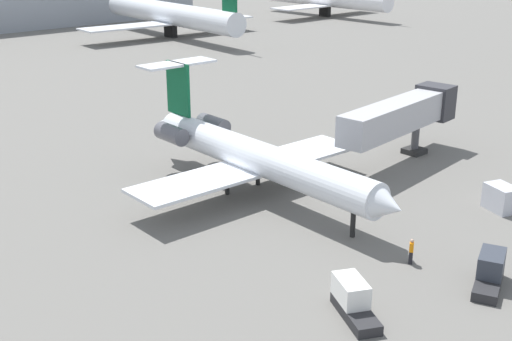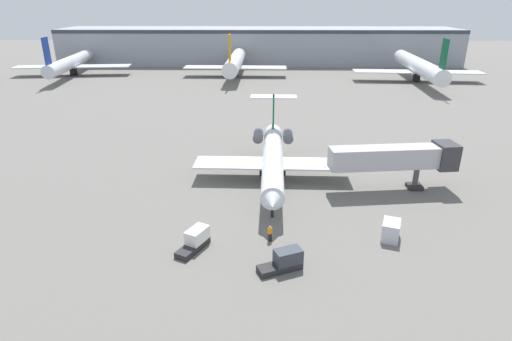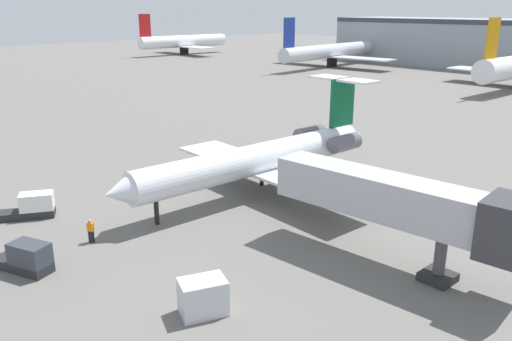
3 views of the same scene
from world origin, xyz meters
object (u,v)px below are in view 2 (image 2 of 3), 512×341
(parked_airliner_west_mid, at_px, (72,62))
(parked_airliner_east_mid, at_px, (418,66))
(jet_bridge, at_px, (401,157))
(ground_crew_marshaller, at_px, (270,233))
(regional_jet, at_px, (273,156))
(baggage_tug_lead, at_px, (284,261))
(baggage_tug_trailing, at_px, (195,240))
(cargo_container_uld, at_px, (391,230))
(parked_airliner_centre, at_px, (235,62))

(parked_airliner_west_mid, bearing_deg, parked_airliner_east_mid, -4.76)
(jet_bridge, xyz_separation_m, ground_crew_marshaller, (-16.28, -12.62, -3.41))
(regional_jet, xyz_separation_m, parked_airliner_east_mid, (43.20, 71.92, 1.17))
(parked_airliner_east_mid, bearing_deg, regional_jet, -121.00)
(baggage_tug_lead, bearing_deg, jet_bridge, 48.97)
(parked_airliner_west_mid, bearing_deg, baggage_tug_trailing, -61.60)
(regional_jet, bearing_deg, jet_bridge, -10.83)
(baggage_tug_lead, distance_m, cargo_container_uld, 12.07)
(baggage_tug_trailing, distance_m, parked_airliner_west_mid, 110.94)
(ground_crew_marshaller, xyz_separation_m, parked_airliner_centre, (-9.24, 95.15, 3.61))
(ground_crew_marshaller, distance_m, cargo_container_uld, 12.09)
(baggage_tug_trailing, bearing_deg, regional_jet, 65.37)
(parked_airliner_west_mid, bearing_deg, baggage_tug_lead, -58.77)
(jet_bridge, xyz_separation_m, cargo_container_uld, (-4.21, -12.03, -3.30))
(regional_jet, height_order, parked_airliner_centre, parked_airliner_centre)
(baggage_tug_lead, distance_m, parked_airliner_centre, 100.45)
(cargo_container_uld, xyz_separation_m, parked_airliner_east_mid, (31.71, 86.95, 3.44))
(jet_bridge, relative_size, baggage_tug_lead, 3.78)
(regional_jet, xyz_separation_m, baggage_tug_trailing, (-7.79, -16.98, -2.40))
(baggage_tug_lead, height_order, cargo_container_uld, cargo_container_uld)
(regional_jet, height_order, cargo_container_uld, regional_jet)
(regional_jet, xyz_separation_m, jet_bridge, (15.70, -3.00, 1.03))
(baggage_tug_trailing, bearing_deg, jet_bridge, 30.76)
(parked_airliner_west_mid, bearing_deg, parked_airliner_centre, -1.17)
(jet_bridge, bearing_deg, parked_airliner_centre, 107.18)
(regional_jet, bearing_deg, parked_airliner_east_mid, 59.00)
(baggage_tug_lead, relative_size, parked_airliner_east_mid, 0.10)
(baggage_tug_lead, height_order, baggage_tug_trailing, same)
(parked_airliner_centre, bearing_deg, regional_jet, -82.96)
(cargo_container_uld, bearing_deg, baggage_tug_trailing, -174.22)
(ground_crew_marshaller, relative_size, parked_airliner_east_mid, 0.04)
(baggage_tug_lead, relative_size, parked_airliner_west_mid, 0.10)
(regional_jet, distance_m, ground_crew_marshaller, 15.82)
(baggage_tug_lead, relative_size, parked_airliner_centre, 0.11)
(regional_jet, xyz_separation_m, parked_airliner_west_mid, (-60.54, 80.56, 0.87))
(ground_crew_marshaller, relative_size, cargo_container_uld, 0.60)
(jet_bridge, height_order, ground_crew_marshaller, jet_bridge)
(ground_crew_marshaller, height_order, parked_airliner_west_mid, parked_airliner_west_mid)
(cargo_container_uld, bearing_deg, jet_bridge, 70.72)
(jet_bridge, distance_m, cargo_container_uld, 13.16)
(ground_crew_marshaller, bearing_deg, parked_airliner_centre, 95.55)
(ground_crew_marshaller, height_order, parked_airliner_centre, parked_airliner_centre)
(regional_jet, relative_size, parked_airliner_west_mid, 0.66)
(regional_jet, distance_m, parked_airliner_east_mid, 83.90)
(baggage_tug_trailing, relative_size, cargo_container_uld, 1.49)
(ground_crew_marshaller, distance_m, parked_airliner_west_mid, 113.39)
(regional_jet, distance_m, baggage_tug_trailing, 18.83)
(baggage_tug_lead, xyz_separation_m, parked_airliner_centre, (-10.46, 99.83, 3.63))
(baggage_tug_trailing, bearing_deg, baggage_tug_lead, -21.57)
(ground_crew_marshaller, xyz_separation_m, baggage_tug_trailing, (-7.20, -1.36, -0.02))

